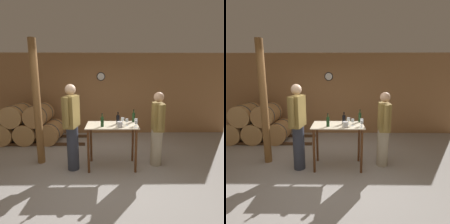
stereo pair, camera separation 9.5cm
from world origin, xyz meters
The scene contains 15 objects.
ground_plane centered at (0.00, 0.00, 0.00)m, with size 14.00×14.00×0.00m, color #9E9993.
back_wall centered at (0.00, 2.82, 1.35)m, with size 8.40×0.08×2.70m.
barrel_rack centered at (-2.26, 1.97, 0.51)m, with size 3.38×0.87×1.15m.
tasting_table centered at (0.19, 0.42, 0.74)m, with size 1.07×0.62×0.95m.
wooden_post centered at (-1.42, 0.63, 1.35)m, with size 0.16×0.16×2.70m.
wine_bottle_far_left centered at (-0.01, 0.28, 1.05)m, with size 0.07×0.07×0.27m.
wine_bottle_left centered at (0.32, 0.49, 1.05)m, with size 0.08×0.08×0.26m.
wine_bottle_center centered at (0.67, 0.65, 1.06)m, with size 0.06×0.06×0.28m.
wine_glass_near_left centered at (0.41, 0.44, 1.05)m, with size 0.07×0.07×0.14m.
wine_glass_near_center centered at (0.49, 0.34, 1.05)m, with size 0.06×0.06×0.14m.
wine_glass_near_right centered at (0.66, 0.19, 1.05)m, with size 0.06×0.06×0.15m.
wine_glass_far_side centered at (0.68, 0.33, 1.05)m, with size 0.07×0.07×0.15m.
ice_bucket centered at (0.34, 0.24, 1.00)m, with size 0.11×0.11×0.11m.
person_host centered at (-0.63, 0.33, 0.95)m, with size 0.29×0.58×1.79m.
person_visitor_with_scarf centered at (1.17, 0.50, 0.85)m, with size 0.25×0.59×1.62m.
Camera 2 is at (0.24, -3.11, 1.92)m, focal length 28.00 mm.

